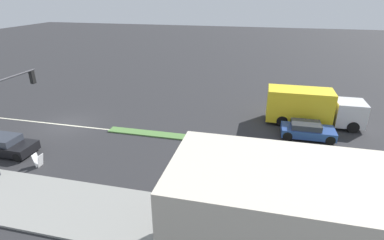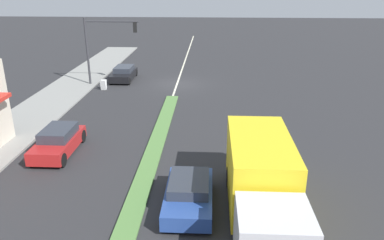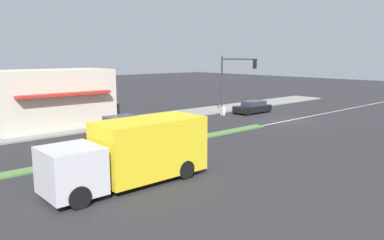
% 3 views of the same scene
% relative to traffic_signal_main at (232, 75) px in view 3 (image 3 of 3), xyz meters
% --- Properties ---
extents(ground_plane, '(160.00, 160.00, 0.00)m').
position_rel_traffic_signal_main_xyz_m(ground_plane, '(-6.12, 17.28, -3.90)').
color(ground_plane, '#2B2B2D').
extents(sidewalk_right, '(4.00, 73.00, 0.12)m').
position_rel_traffic_signal_main_xyz_m(sidewalk_right, '(2.88, 17.78, -3.84)').
color(sidewalk_right, gray).
rests_on(sidewalk_right, ground).
extents(lane_marking_center, '(0.16, 60.00, 0.01)m').
position_rel_traffic_signal_main_xyz_m(lane_marking_center, '(-6.12, -0.72, -3.90)').
color(lane_marking_center, beige).
rests_on(lane_marking_center, ground).
extents(building_corner_store, '(5.15, 8.91, 4.54)m').
position_rel_traffic_signal_main_xyz_m(building_corner_store, '(4.42, 16.20, -1.51)').
color(building_corner_store, beige).
rests_on(building_corner_store, sidewalk_right).
extents(traffic_signal_main, '(4.59, 0.34, 5.60)m').
position_rel_traffic_signal_main_xyz_m(traffic_signal_main, '(0.00, 0.00, 0.00)').
color(traffic_signal_main, '#333338').
rests_on(traffic_signal_main, sidewalk_right).
extents(pedestrian, '(0.34, 0.34, 1.68)m').
position_rel_traffic_signal_main_xyz_m(pedestrian, '(3.18, 11.08, -2.90)').
color(pedestrian, '#282D42').
rests_on(pedestrian, sidewalk_right).
extents(warning_aframe_sign, '(0.45, 0.53, 0.84)m').
position_rel_traffic_signal_main_xyz_m(warning_aframe_sign, '(-0.17, 1.49, -3.47)').
color(warning_aframe_sign, silver).
rests_on(warning_aframe_sign, ground).
extents(delivery_truck, '(2.44, 7.50, 2.87)m').
position_rel_traffic_signal_main_xyz_m(delivery_truck, '(-11.12, 18.70, -2.43)').
color(delivery_truck, silver).
rests_on(delivery_truck, ground).
extents(coupe_blue, '(1.89, 3.83, 1.21)m').
position_rel_traffic_signal_main_xyz_m(coupe_blue, '(-8.32, 18.28, -3.30)').
color(coupe_blue, '#284793').
rests_on(coupe_blue, ground).
extents(suv_black, '(1.81, 4.04, 1.22)m').
position_rel_traffic_signal_main_xyz_m(suv_black, '(-1.12, -1.90, -3.31)').
color(suv_black, black).
rests_on(suv_black, ground).
extents(hatchback_red, '(1.75, 3.93, 1.36)m').
position_rel_traffic_signal_main_xyz_m(hatchback_red, '(-1.12, 13.59, -3.25)').
color(hatchback_red, '#AD1E1E').
rests_on(hatchback_red, ground).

